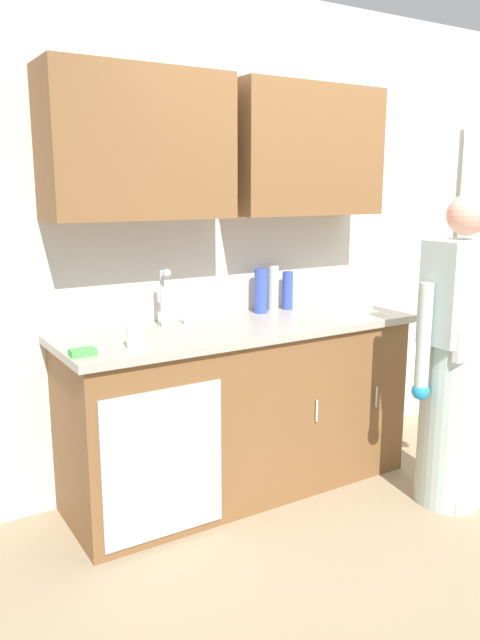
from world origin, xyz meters
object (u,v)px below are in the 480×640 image
at_px(person_at_sink, 455,377).
at_px(knife_on_counter, 319,314).
at_px(bottle_dish_liquid, 288,290).
at_px(cup_by_sink, 135,337).
at_px(sink, 182,334).
at_px(bottle_soap, 274,288).
at_px(bottle_water_tall, 261,291).
at_px(sponge, 83,352).

bearing_deg(person_at_sink, knife_on_counter, 117.40).
relative_size(bottle_dish_liquid, cup_by_sink, 2.16).
xyz_separation_m(sink, bottle_soap, (0.72, 0.23, 0.15)).
bearing_deg(knife_on_counter, person_at_sink, -28.03).
bearing_deg(knife_on_counter, sink, -147.54).
xyz_separation_m(sink, knife_on_counter, (0.86, -0.03, 0.02)).
bearing_deg(sink, bottle_water_tall, 17.58).
xyz_separation_m(bottle_water_tall, bottle_soap, (0.12, 0.04, 0.00)).
height_order(person_at_sink, sponge, person_at_sink).
relative_size(sink, bottle_dish_liquid, 2.23).
distance_m(sink, bottle_soap, 0.77).
distance_m(person_at_sink, sponge, 1.88).
distance_m(person_at_sink, bottle_dish_liquid, 1.07).
xyz_separation_m(bottle_water_tall, bottle_dish_liquid, (0.20, 0.01, -0.02)).
bearing_deg(cup_by_sink, sink, 29.43).
height_order(bottle_dish_liquid, sponge, bottle_dish_liquid).
bearing_deg(sponge, bottle_soap, 18.09).
xyz_separation_m(cup_by_sink, knife_on_counter, (1.18, 0.15, -0.05)).
bearing_deg(sponge, bottle_dish_liquid, 15.96).
bearing_deg(knife_on_counter, bottle_soap, 152.00).
bearing_deg(bottle_water_tall, cup_by_sink, -158.00).
bearing_deg(sink, sponge, -161.68).
relative_size(cup_by_sink, sponge, 0.95).
bearing_deg(bottle_soap, bottle_water_tall, -160.42).
relative_size(sink, knife_on_counter, 2.08).
xyz_separation_m(bottle_soap, sponge, (-1.29, -0.42, -0.12)).
xyz_separation_m(person_at_sink, sponge, (-1.78, 0.53, 0.26)).
distance_m(bottle_dish_liquid, bottle_soap, 0.09).
bearing_deg(bottle_soap, sponge, -161.91).
height_order(sink, person_at_sink, person_at_sink).
height_order(cup_by_sink, knife_on_counter, cup_by_sink).
relative_size(person_at_sink, bottle_water_tall, 6.28).
relative_size(person_at_sink, cup_by_sink, 15.56).
bearing_deg(sponge, person_at_sink, -16.45).
relative_size(cup_by_sink, knife_on_counter, 0.43).
bearing_deg(sponge, cup_by_sink, 1.09).
distance_m(sink, bottle_water_tall, 0.65).
xyz_separation_m(bottle_soap, cup_by_sink, (-1.05, -0.42, -0.08)).
distance_m(knife_on_counter, sponge, 1.44).
bearing_deg(bottle_water_tall, person_at_sink, -56.10).
bearing_deg(person_at_sink, bottle_water_tall, 123.90).
height_order(bottle_water_tall, bottle_soap, bottle_soap).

